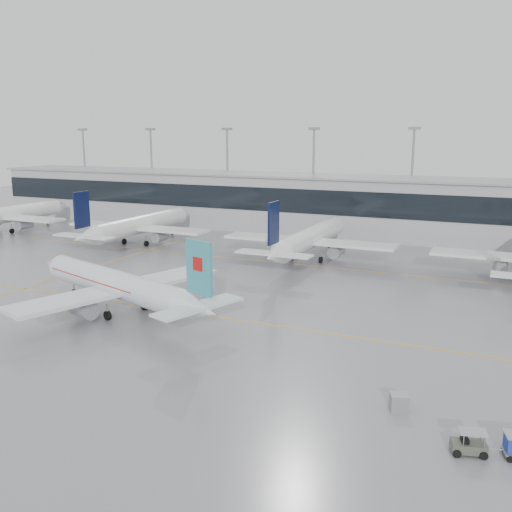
% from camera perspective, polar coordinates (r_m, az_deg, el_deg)
% --- Properties ---
extents(ground, '(320.00, 320.00, 0.00)m').
position_cam_1_polar(ground, '(67.96, -4.20, -6.07)').
color(ground, gray).
rests_on(ground, ground).
extents(taxi_line_main, '(120.00, 0.25, 0.01)m').
position_cam_1_polar(taxi_line_main, '(67.96, -4.20, -6.07)').
color(taxi_line_main, orange).
rests_on(taxi_line_main, ground).
extents(taxi_line_north, '(120.00, 0.25, 0.01)m').
position_cam_1_polar(taxi_line_north, '(94.42, 4.51, -0.87)').
color(taxi_line_north, orange).
rests_on(taxi_line_north, ground).
extents(taxi_line_cross, '(0.25, 60.00, 0.01)m').
position_cam_1_polar(taxi_line_cross, '(96.46, -15.70, -1.02)').
color(taxi_line_cross, orange).
rests_on(taxi_line_cross, ground).
extents(terminal, '(180.00, 15.00, 12.00)m').
position_cam_1_polar(terminal, '(123.55, 9.64, 4.90)').
color(terminal, '#9F9EA2').
rests_on(terminal, ground).
extents(terminal_glass, '(180.00, 0.20, 5.00)m').
position_cam_1_polar(terminal_glass, '(116.13, 8.70, 5.23)').
color(terminal_glass, black).
rests_on(terminal_glass, ground).
extents(terminal_roof, '(182.00, 16.00, 0.40)m').
position_cam_1_polar(terminal_roof, '(122.94, 9.74, 7.77)').
color(terminal_roof, gray).
rests_on(terminal_roof, ground).
extents(light_masts, '(156.40, 1.00, 22.60)m').
position_cam_1_polar(light_masts, '(128.67, 10.45, 8.44)').
color(light_masts, gray).
rests_on(light_masts, ground).
extents(air_canada_jet, '(34.02, 27.45, 10.79)m').
position_cam_1_polar(air_canada_jet, '(70.15, -13.48, -2.90)').
color(air_canada_jet, silver).
rests_on(air_canada_jet, ground).
extents(parked_jet_a, '(29.64, 36.96, 11.72)m').
position_cam_1_polar(parked_jet_a, '(136.64, -23.72, 3.76)').
color(parked_jet_a, white).
rests_on(parked_jet_a, ground).
extents(parked_jet_b, '(29.64, 36.96, 11.72)m').
position_cam_1_polar(parked_jet_b, '(113.24, -11.71, 3.00)').
color(parked_jet_b, white).
rests_on(parked_jet_b, ground).
extents(parked_jet_c, '(29.64, 36.96, 11.72)m').
position_cam_1_polar(parked_jet_c, '(97.08, 5.29, 1.71)').
color(parked_jet_c, white).
rests_on(parked_jet_c, ground).
extents(baggage_tug, '(3.51, 2.00, 1.67)m').
position_cam_1_polar(baggage_tug, '(42.99, 20.50, -17.34)').
color(baggage_tug, '#44493D').
rests_on(baggage_tug, ground).
extents(gse_unit, '(1.74, 1.68, 1.37)m').
position_cam_1_polar(gse_unit, '(47.21, 14.11, -14.01)').
color(gse_unit, gray).
rests_on(gse_unit, ground).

